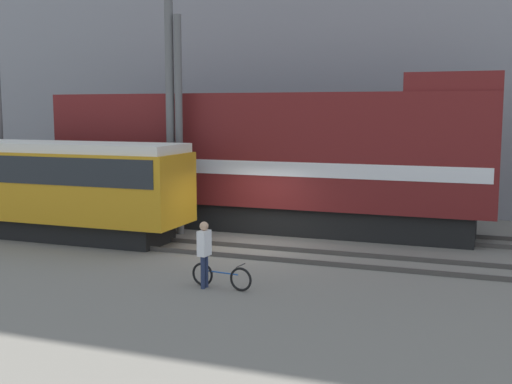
{
  "coord_description": "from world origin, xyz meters",
  "views": [
    {
      "loc": [
        7.36,
        -18.96,
        4.46
      ],
      "look_at": [
        0.18,
        0.22,
        1.8
      ],
      "focal_mm": 45.0,
      "sensor_mm": 36.0,
      "label": 1
    }
  ],
  "objects_px": {
    "streetcar": "(34,182)",
    "utility_pole_right": "(179,126)",
    "bicycle": "(221,276)",
    "utility_pole_center": "(170,110)",
    "freight_locomotive": "(267,158)",
    "person": "(204,248)"
  },
  "relations": [
    {
      "from": "freight_locomotive",
      "to": "utility_pole_right",
      "type": "xyz_separation_m",
      "value": [
        -2.55,
        -2.11,
        1.21
      ]
    },
    {
      "from": "freight_locomotive",
      "to": "utility_pole_center",
      "type": "xyz_separation_m",
      "value": [
        -2.89,
        -2.11,
        1.77
      ]
    },
    {
      "from": "person",
      "to": "utility_pole_center",
      "type": "distance_m",
      "value": 8.11
    },
    {
      "from": "bicycle",
      "to": "person",
      "type": "distance_m",
      "value": 0.84
    },
    {
      "from": "freight_locomotive",
      "to": "streetcar",
      "type": "xyz_separation_m",
      "value": [
        -7.17,
        -4.21,
        -0.73
      ]
    },
    {
      "from": "utility_pole_right",
      "to": "streetcar",
      "type": "bearing_deg",
      "value": -155.49
    },
    {
      "from": "person",
      "to": "utility_pole_right",
      "type": "xyz_separation_m",
      "value": [
        -3.8,
        6.09,
        2.82
      ]
    },
    {
      "from": "freight_locomotive",
      "to": "utility_pole_right",
      "type": "distance_m",
      "value": 3.52
    },
    {
      "from": "streetcar",
      "to": "utility_pole_right",
      "type": "xyz_separation_m",
      "value": [
        4.62,
        2.11,
        1.95
      ]
    },
    {
      "from": "streetcar",
      "to": "person",
      "type": "relative_size",
      "value": 6.74
    },
    {
      "from": "freight_locomotive",
      "to": "utility_pole_center",
      "type": "distance_m",
      "value": 3.99
    },
    {
      "from": "utility_pole_center",
      "to": "utility_pole_right",
      "type": "xyz_separation_m",
      "value": [
        0.34,
        0.0,
        -0.56
      ]
    },
    {
      "from": "freight_locomotive",
      "to": "person",
      "type": "height_order",
      "value": "freight_locomotive"
    },
    {
      "from": "streetcar",
      "to": "bicycle",
      "type": "height_order",
      "value": "streetcar"
    },
    {
      "from": "bicycle",
      "to": "utility_pole_center",
      "type": "distance_m",
      "value": 8.57
    },
    {
      "from": "person",
      "to": "utility_pole_center",
      "type": "bearing_deg",
      "value": 124.2
    },
    {
      "from": "bicycle",
      "to": "utility_pole_right",
      "type": "xyz_separation_m",
      "value": [
        -4.22,
        5.99,
        3.54
      ]
    },
    {
      "from": "bicycle",
      "to": "person",
      "type": "height_order",
      "value": "person"
    },
    {
      "from": "freight_locomotive",
      "to": "utility_pole_center",
      "type": "bearing_deg",
      "value": -143.91
    },
    {
      "from": "freight_locomotive",
      "to": "person",
      "type": "bearing_deg",
      "value": -81.32
    },
    {
      "from": "streetcar",
      "to": "utility_pole_right",
      "type": "bearing_deg",
      "value": 24.51
    },
    {
      "from": "streetcar",
      "to": "utility_pole_right",
      "type": "distance_m",
      "value": 5.44
    }
  ]
}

